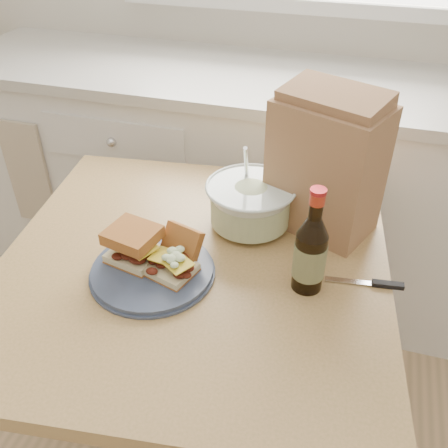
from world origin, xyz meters
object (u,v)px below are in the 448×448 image
(plate, at_px, (152,271))
(coleslaw_bowl, at_px, (250,206))
(paper_bag, at_px, (326,168))
(dining_table, at_px, (194,295))
(beer_bottle, at_px, (310,253))

(plate, relative_size, coleslaw_bowl, 1.21)
(plate, relative_size, paper_bag, 0.84)
(plate, bearing_deg, dining_table, 43.19)
(plate, distance_m, coleslaw_bowl, 0.31)
(paper_bag, bearing_deg, dining_table, -115.14)
(plate, bearing_deg, paper_bag, 42.34)
(coleslaw_bowl, distance_m, beer_bottle, 0.27)
(coleslaw_bowl, xyz_separation_m, beer_bottle, (0.18, -0.19, 0.04))
(dining_table, bearing_deg, coleslaw_bowl, 55.74)
(plate, xyz_separation_m, beer_bottle, (0.35, 0.06, 0.09))
(plate, height_order, paper_bag, paper_bag)
(dining_table, bearing_deg, beer_bottle, -8.88)
(paper_bag, bearing_deg, plate, -114.90)
(plate, xyz_separation_m, paper_bag, (0.34, 0.31, 0.16))
(coleslaw_bowl, bearing_deg, beer_bottle, -46.85)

